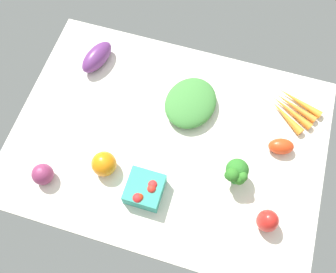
{
  "coord_description": "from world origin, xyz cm",
  "views": [
    {
      "loc": [
        -14.49,
        48.14,
        117.94
      ],
      "look_at": [
        0.0,
        0.0,
        4.0
      ],
      "focal_mm": 40.19,
      "sensor_mm": 36.0,
      "label": 1
    }
  ],
  "objects_px": {
    "bell_pepper_orange": "(104,164)",
    "carrot_bunch": "(293,109)",
    "bell_pepper_red": "(267,221)",
    "leafy_greens_clump": "(191,103)",
    "broccoli_head": "(236,173)",
    "roma_tomato": "(281,146)",
    "berry_basket": "(145,190)",
    "red_onion_center": "(43,174)",
    "eggplant": "(97,57)"
  },
  "relations": [
    {
      "from": "bell_pepper_orange",
      "to": "eggplant",
      "type": "xyz_separation_m",
      "value": [
        0.17,
        -0.38,
        -0.01
      ]
    },
    {
      "from": "roma_tomato",
      "to": "berry_basket",
      "type": "bearing_deg",
      "value": -158.29
    },
    {
      "from": "bell_pepper_red",
      "to": "eggplant",
      "type": "relative_size",
      "value": 0.59
    },
    {
      "from": "berry_basket",
      "to": "roma_tomato",
      "type": "bearing_deg",
      "value": -144.78
    },
    {
      "from": "bell_pepper_red",
      "to": "eggplant",
      "type": "distance_m",
      "value": 0.81
    },
    {
      "from": "broccoli_head",
      "to": "carrot_bunch",
      "type": "relative_size",
      "value": 0.58
    },
    {
      "from": "roma_tomato",
      "to": "berry_basket",
      "type": "xyz_separation_m",
      "value": [
        0.38,
        0.27,
        0.01
      ]
    },
    {
      "from": "roma_tomato",
      "to": "carrot_bunch",
      "type": "bearing_deg",
      "value": 69.59
    },
    {
      "from": "red_onion_center",
      "to": "broccoli_head",
      "type": "xyz_separation_m",
      "value": [
        -0.58,
        -0.17,
        0.03
      ]
    },
    {
      "from": "bell_pepper_red",
      "to": "bell_pepper_orange",
      "type": "bearing_deg",
      "value": -3.12
    },
    {
      "from": "bell_pepper_orange",
      "to": "eggplant",
      "type": "distance_m",
      "value": 0.41
    },
    {
      "from": "leafy_greens_clump",
      "to": "bell_pepper_red",
      "type": "bearing_deg",
      "value": 134.87
    },
    {
      "from": "red_onion_center",
      "to": "leafy_greens_clump",
      "type": "distance_m",
      "value": 0.54
    },
    {
      "from": "red_onion_center",
      "to": "bell_pepper_red",
      "type": "relative_size",
      "value": 0.78
    },
    {
      "from": "roma_tomato",
      "to": "berry_basket",
      "type": "relative_size",
      "value": 0.76
    },
    {
      "from": "eggplant",
      "to": "bell_pepper_orange",
      "type": "bearing_deg",
      "value": 41.57
    },
    {
      "from": "roma_tomato",
      "to": "bell_pepper_orange",
      "type": "bearing_deg",
      "value": -170.2
    },
    {
      "from": "eggplant",
      "to": "broccoli_head",
      "type": "xyz_separation_m",
      "value": [
        -0.58,
        0.3,
        0.03
      ]
    },
    {
      "from": "red_onion_center",
      "to": "berry_basket",
      "type": "relative_size",
      "value": 0.62
    },
    {
      "from": "leafy_greens_clump",
      "to": "roma_tomato",
      "type": "relative_size",
      "value": 2.45
    },
    {
      "from": "bell_pepper_red",
      "to": "leafy_greens_clump",
      "type": "xyz_separation_m",
      "value": [
        0.32,
        -0.33,
        -0.01
      ]
    },
    {
      "from": "bell_pepper_red",
      "to": "red_onion_center",
      "type": "bearing_deg",
      "value": 4.68
    },
    {
      "from": "broccoli_head",
      "to": "bell_pepper_orange",
      "type": "bearing_deg",
      "value": 11.42
    },
    {
      "from": "red_onion_center",
      "to": "roma_tomato",
      "type": "xyz_separation_m",
      "value": [
        -0.7,
        -0.31,
        -0.01
      ]
    },
    {
      "from": "red_onion_center",
      "to": "berry_basket",
      "type": "bearing_deg",
      "value": -171.92
    },
    {
      "from": "red_onion_center",
      "to": "carrot_bunch",
      "type": "height_order",
      "value": "red_onion_center"
    },
    {
      "from": "eggplant",
      "to": "leafy_greens_clump",
      "type": "xyz_separation_m",
      "value": [
        -0.37,
        0.08,
        -0.0
      ]
    },
    {
      "from": "broccoli_head",
      "to": "roma_tomato",
      "type": "xyz_separation_m",
      "value": [
        -0.12,
        -0.15,
        -0.04
      ]
    },
    {
      "from": "carrot_bunch",
      "to": "broccoli_head",
      "type": "bearing_deg",
      "value": 64.72
    },
    {
      "from": "leafy_greens_clump",
      "to": "broccoli_head",
      "type": "distance_m",
      "value": 0.3
    },
    {
      "from": "berry_basket",
      "to": "leafy_greens_clump",
      "type": "bearing_deg",
      "value": -99.15
    },
    {
      "from": "roma_tomato",
      "to": "leafy_greens_clump",
      "type": "bearing_deg",
      "value": 154.45
    },
    {
      "from": "broccoli_head",
      "to": "leafy_greens_clump",
      "type": "bearing_deg",
      "value": -46.81
    },
    {
      "from": "bell_pepper_orange",
      "to": "roma_tomato",
      "type": "relative_size",
      "value": 0.96
    },
    {
      "from": "bell_pepper_orange",
      "to": "bell_pepper_red",
      "type": "xyz_separation_m",
      "value": [
        -0.53,
        0.03,
        0.0
      ]
    },
    {
      "from": "leafy_greens_clump",
      "to": "roma_tomato",
      "type": "height_order",
      "value": "leafy_greens_clump"
    },
    {
      "from": "bell_pepper_red",
      "to": "roma_tomato",
      "type": "distance_m",
      "value": 0.26
    },
    {
      "from": "red_onion_center",
      "to": "eggplant",
      "type": "relative_size",
      "value": 0.47
    },
    {
      "from": "bell_pepper_orange",
      "to": "carrot_bunch",
      "type": "xyz_separation_m",
      "value": [
        -0.55,
        -0.38,
        -0.03
      ]
    },
    {
      "from": "bell_pepper_orange",
      "to": "bell_pepper_red",
      "type": "height_order",
      "value": "bell_pepper_red"
    },
    {
      "from": "eggplant",
      "to": "red_onion_center",
      "type": "bearing_deg",
      "value": 16.89
    },
    {
      "from": "red_onion_center",
      "to": "leafy_greens_clump",
      "type": "relative_size",
      "value": 0.34
    },
    {
      "from": "red_onion_center",
      "to": "eggplant",
      "type": "bearing_deg",
      "value": -90.32
    },
    {
      "from": "bell_pepper_orange",
      "to": "carrot_bunch",
      "type": "height_order",
      "value": "bell_pepper_orange"
    },
    {
      "from": "bell_pepper_orange",
      "to": "berry_basket",
      "type": "relative_size",
      "value": 0.73
    },
    {
      "from": "bell_pepper_red",
      "to": "carrot_bunch",
      "type": "bearing_deg",
      "value": -92.77
    },
    {
      "from": "eggplant",
      "to": "roma_tomato",
      "type": "height_order",
      "value": "eggplant"
    },
    {
      "from": "bell_pepper_orange",
      "to": "eggplant",
      "type": "relative_size",
      "value": 0.55
    },
    {
      "from": "bell_pepper_red",
      "to": "roma_tomato",
      "type": "relative_size",
      "value": 1.05
    },
    {
      "from": "bell_pepper_orange",
      "to": "bell_pepper_red",
      "type": "bearing_deg",
      "value": 176.88
    }
  ]
}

